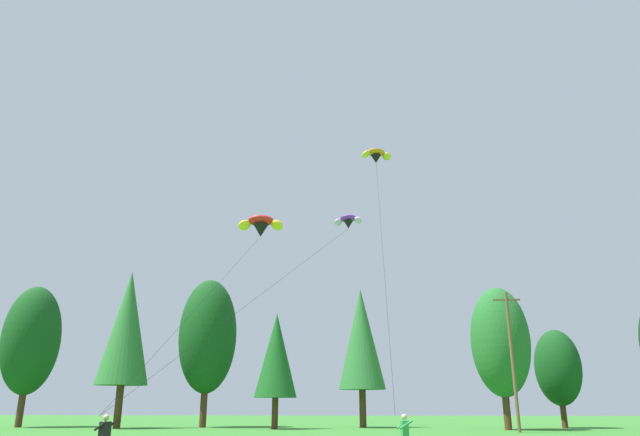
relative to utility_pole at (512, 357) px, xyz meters
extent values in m
cylinder|color=#472D19|center=(-44.56, 6.60, -4.00)|extent=(0.63, 0.63, 3.36)
ellipsoid|color=#144719|center=(-44.56, 6.60, 2.46)|extent=(5.42, 5.42, 10.52)
cylinder|color=#472D19|center=(-34.18, 4.83, -3.81)|extent=(0.67, 0.67, 3.74)
cone|color=#2D7033|center=(-34.18, 4.83, 3.38)|extent=(4.76, 4.76, 10.64)
cylinder|color=#472D19|center=(-27.22, 8.06, -3.92)|extent=(0.65, 0.65, 3.52)
ellipsoid|color=#144719|center=(-27.22, 8.06, 2.85)|extent=(5.59, 5.59, 11.03)
cylinder|color=#472D19|center=(-19.82, 4.83, -4.37)|extent=(0.56, 0.56, 2.63)
cone|color=#19561E|center=(-19.82, 4.83, 0.69)|extent=(3.83, 3.83, 7.48)
cylinder|color=#472D19|center=(-12.14, 8.94, -3.98)|extent=(0.63, 0.63, 3.41)
cone|color=#2D7033|center=(-12.14, 8.94, 2.58)|extent=(4.49, 4.49, 9.71)
cylinder|color=#472D19|center=(0.15, 4.55, -4.16)|extent=(0.60, 0.60, 3.03)
ellipsoid|color=#236628|center=(0.15, 4.55, 1.67)|extent=(5.07, 5.07, 9.50)
cylinder|color=#472D19|center=(6.21, 9.25, -4.57)|extent=(0.52, 0.52, 2.22)
ellipsoid|color=#144719|center=(6.21, 9.25, -0.30)|extent=(4.19, 4.19, 6.95)
cylinder|color=brown|center=(0.00, 0.00, -0.27)|extent=(0.26, 0.26, 10.83)
cube|color=brown|center=(0.00, 0.00, 4.55)|extent=(2.20, 0.14, 0.14)
cube|color=black|center=(-20.72, -26.95, -4.54)|extent=(0.36, 0.44, 0.60)
sphere|color=tan|center=(-20.72, -26.95, -4.10)|extent=(0.22, 0.22, 0.22)
cylinder|color=black|center=(-20.80, -27.18, -4.38)|extent=(0.52, 0.26, 0.35)
cylinder|color=black|center=(-20.63, -26.73, -4.38)|extent=(0.52, 0.26, 0.35)
cube|color=#2D8E47|center=(-9.92, -24.73, -4.54)|extent=(0.30, 0.42, 0.60)
sphere|color=tan|center=(-9.92, -24.73, -4.10)|extent=(0.22, 0.22, 0.22)
cylinder|color=#2D8E47|center=(-9.87, -24.96, -4.38)|extent=(0.53, 0.18, 0.35)
cylinder|color=#2D8E47|center=(-9.96, -24.49, -4.38)|extent=(0.53, 0.18, 0.35)
ellipsoid|color=red|center=(-18.74, -9.66, 8.83)|extent=(1.94, 1.30, 0.97)
ellipsoid|color=yellow|center=(-17.59, -9.56, 8.50)|extent=(1.18, 1.05, 1.12)
ellipsoid|color=yellow|center=(-19.90, -9.76, 8.50)|extent=(1.10, 1.05, 1.12)
cone|color=black|center=(-18.75, -9.56, 8.12)|extent=(1.13, 1.13, 0.89)
cylinder|color=black|center=(-19.90, -18.20, 1.80)|extent=(2.31, 17.27, 11.74)
ellipsoid|color=orange|center=(-10.41, -10.40, 13.47)|extent=(1.48, 1.30, 0.57)
ellipsoid|color=yellow|center=(-9.68, -10.14, 13.25)|extent=(0.92, 0.96, 0.69)
ellipsoid|color=yellow|center=(-11.14, -10.66, 13.25)|extent=(0.84, 0.93, 0.69)
cone|color=black|center=(-10.44, -10.32, 12.99)|extent=(0.89, 0.89, 0.60)
cylinder|color=black|center=(-10.35, -17.55, 4.31)|extent=(0.19, 14.48, 16.76)
ellipsoid|color=purple|center=(-12.49, -10.62, 8.52)|extent=(1.26, 0.95, 0.63)
ellipsoid|color=silver|center=(-11.80, -10.79, 8.32)|extent=(0.62, 0.72, 0.71)
ellipsoid|color=silver|center=(-13.17, -10.45, 8.32)|extent=(0.75, 0.71, 0.71)
cone|color=black|center=(-12.47, -10.56, 8.08)|extent=(0.77, 0.77, 0.54)
cylinder|color=black|center=(-16.76, -18.69, 1.88)|extent=(8.59, 16.29, 11.88)
camera|label=1|loc=(-11.04, -48.17, -3.67)|focal=32.31mm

